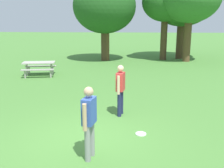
% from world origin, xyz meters
% --- Properties ---
extents(ground_plane, '(120.00, 120.00, 0.00)m').
position_xyz_m(ground_plane, '(0.00, 0.00, 0.00)').
color(ground_plane, '#4C8438').
extents(person_thrower, '(0.29, 0.60, 1.64)m').
position_xyz_m(person_thrower, '(0.85, 1.80, 0.94)').
color(person_thrower, '#1E234C').
rests_on(person_thrower, ground).
extents(person_catcher, '(0.29, 0.60, 1.64)m').
position_xyz_m(person_catcher, '(0.30, -0.97, 0.94)').
color(person_catcher, gray).
rests_on(person_catcher, ground).
extents(frisbee, '(0.29, 0.29, 0.03)m').
position_xyz_m(frisbee, '(1.48, 0.36, 0.01)').
color(frisbee, white).
rests_on(frisbee, ground).
extents(picnic_table_near, '(1.94, 1.72, 0.77)m').
position_xyz_m(picnic_table_near, '(-3.86, 7.58, 0.56)').
color(picnic_table_near, '#B2ADA3').
rests_on(picnic_table_near, ground).
extents(tree_tall_left, '(4.59, 4.59, 5.92)m').
position_xyz_m(tree_tall_left, '(-0.84, 13.51, 3.94)').
color(tree_tall_left, '#4C3823').
rests_on(tree_tall_left, ground).
extents(tree_far_right, '(3.48, 3.48, 5.82)m').
position_xyz_m(tree_far_right, '(3.63, 14.24, 4.27)').
color(tree_far_right, '#4C3823').
rests_on(tree_far_right, ground).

